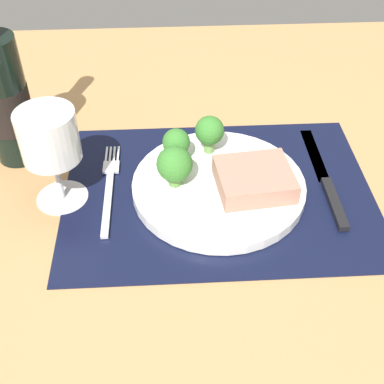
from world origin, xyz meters
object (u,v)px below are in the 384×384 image
Objects in this scene: fork at (109,187)px; knife at (326,183)px; steak at (254,179)px; wine_bottle at (5,98)px; wine_glass at (50,140)px; plate at (219,186)px.

knife reaches higher than fork.
fork is at bearing 172.39° from steak.
wine_bottle is 12.67cm from wine_glass.
steak is at bearing -15.26° from plate.
wine_glass reaches higher than knife.
knife is (10.97, 1.82, -2.73)cm from steak.
steak is 0.35× the size of wine_bottle.
plate is at bearing -19.08° from wine_bottle.
plate is 0.84× the size of wine_bottle.
plate is at bearing -5.29° from fork.
fork is at bearing 178.19° from knife.
steak reaches higher than plate.
plate is 15.72cm from knife.
plate is 1.27× the size of fork.
wine_glass is (-6.50, -1.11, 9.33)cm from fork.
steak is at bearing -7.69° from fork.
steak is 0.44× the size of knife.
wine_bottle is at bearing 147.97° from fork.
wine_glass reaches higher than steak.
plate is at bearing 164.74° from steak.
fork is 0.83× the size of knife.
wine_bottle is 2.05× the size of wine_glass.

